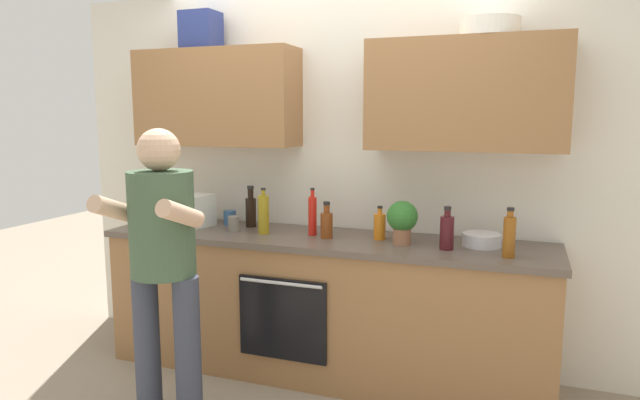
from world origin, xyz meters
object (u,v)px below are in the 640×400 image
(person_standing, at_px, (163,253))
(bottle_vinegar, at_px, (327,224))
(bottle_oil, at_px, (264,214))
(bottle_wine, at_px, (447,232))
(bottle_syrup, at_px, (509,236))
(cup_tea, at_px, (230,218))
(potted_herb, at_px, (402,219))
(grocery_bag_produce, at_px, (196,210))
(bottle_soy, at_px, (251,210))
(bottle_hotsauce, at_px, (312,215))
(mixing_bowl, at_px, (482,240))
(knife_block, at_px, (153,211))
(cup_stoneware, at_px, (234,224))
(bottle_juice, at_px, (380,226))

(person_standing, height_order, bottle_vinegar, person_standing)
(bottle_oil, bearing_deg, bottle_vinegar, 0.66)
(bottle_wine, height_order, bottle_vinegar, bottle_wine)
(bottle_vinegar, xyz_separation_m, bottle_syrup, (1.08, -0.12, 0.03))
(person_standing, xyz_separation_m, cup_tea, (-0.15, 0.99, 0.01))
(bottle_oil, bearing_deg, cup_tea, 151.82)
(person_standing, bearing_deg, bottle_vinegar, 51.77)
(bottle_wine, height_order, bottle_syrup, bottle_syrup)
(person_standing, bearing_deg, cup_tea, 98.48)
(potted_herb, xyz_separation_m, grocery_bag_produce, (-1.45, 0.06, -0.04))
(bottle_soy, bearing_deg, grocery_bag_produce, -163.02)
(bottle_wine, relative_size, bottle_hotsauce, 0.82)
(bottle_vinegar, bearing_deg, grocery_bag_produce, 177.00)
(mixing_bowl, bearing_deg, bottle_oil, -175.51)
(cup_tea, relative_size, knife_block, 0.34)
(person_standing, distance_m, mixing_bowl, 1.80)
(bottle_syrup, xyz_separation_m, grocery_bag_produce, (-2.05, 0.17, -0.01))
(cup_stoneware, height_order, mixing_bowl, cup_stoneware)
(bottle_wine, distance_m, mixing_bowl, 0.24)
(bottle_wine, distance_m, cup_stoneware, 1.39)
(bottle_soy, height_order, cup_tea, bottle_soy)
(bottle_hotsauce, height_order, cup_stoneware, bottle_hotsauce)
(bottle_wine, bearing_deg, bottle_soy, 171.09)
(bottle_oil, relative_size, knife_block, 1.01)
(bottle_wine, relative_size, cup_stoneware, 2.47)
(person_standing, distance_m, cup_tea, 1.00)
(person_standing, xyz_separation_m, cup_stoneware, (-0.01, 0.80, 0.01))
(potted_herb, bearing_deg, bottle_wine, -8.92)
(bottle_vinegar, bearing_deg, bottle_soy, 164.95)
(knife_block, bearing_deg, bottle_vinegar, 4.15)
(bottle_wine, xyz_separation_m, grocery_bag_produce, (-1.71, 0.10, 0.01))
(bottle_oil, bearing_deg, grocery_bag_produce, 174.12)
(bottle_vinegar, bearing_deg, mixing_bowl, 6.26)
(person_standing, height_order, mixing_bowl, person_standing)
(person_standing, relative_size, bottle_wine, 6.44)
(bottle_wine, height_order, bottle_juice, bottle_wine)
(bottle_juice, distance_m, bottle_hotsauce, 0.44)
(bottle_wine, relative_size, cup_tea, 2.50)
(knife_block, bearing_deg, bottle_oil, 6.04)
(person_standing, height_order, bottle_juice, person_standing)
(bottle_vinegar, xyz_separation_m, mixing_bowl, (0.92, 0.10, -0.05))
(bottle_soy, relative_size, knife_block, 0.96)
(person_standing, bearing_deg, mixing_bowl, 30.19)
(bottle_vinegar, height_order, potted_herb, potted_herb)
(cup_tea, height_order, potted_herb, potted_herb)
(bottle_soy, bearing_deg, bottle_vinegar, -15.05)
(cup_stoneware, bearing_deg, bottle_hotsauce, 6.75)
(grocery_bag_produce, bearing_deg, bottle_vinegar, -3.00)
(cup_tea, height_order, mixing_bowl, cup_tea)
(person_standing, height_order, bottle_oil, person_standing)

